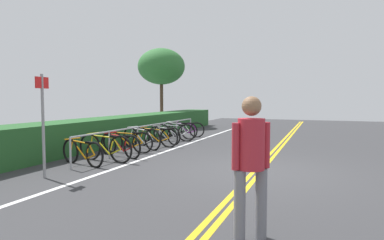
# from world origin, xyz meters

# --- Properties ---
(ground_plane) EXTENTS (39.32, 13.37, 0.05)m
(ground_plane) POSITION_xyz_m (0.00, 0.00, -0.03)
(ground_plane) COLOR #353538
(centre_line_yellow_inner) EXTENTS (35.39, 0.10, 0.00)m
(centre_line_yellow_inner) POSITION_xyz_m (0.00, -0.08, 0.00)
(centre_line_yellow_inner) COLOR gold
(centre_line_yellow_inner) RESTS_ON ground_plane
(centre_line_yellow_outer) EXTENTS (35.39, 0.10, 0.00)m
(centre_line_yellow_outer) POSITION_xyz_m (0.00, 0.08, 0.00)
(centre_line_yellow_outer) COLOR gold
(centre_line_yellow_outer) RESTS_ON ground_plane
(bike_lane_stripe_white) EXTENTS (35.39, 0.12, 0.00)m
(bike_lane_stripe_white) POSITION_xyz_m (0.00, 3.27, 0.00)
(bike_lane_stripe_white) COLOR white
(bike_lane_stripe_white) RESTS_ON ground_plane
(bike_rack) EXTENTS (7.73, 0.05, 0.79)m
(bike_rack) POSITION_xyz_m (2.33, 4.17, 0.60)
(bike_rack) COLOR #9EA0A5
(bike_rack) RESTS_ON ground_plane
(bicycle_0) EXTENTS (0.56, 1.63, 0.69)m
(bicycle_0) POSITION_xyz_m (-0.95, 4.30, 0.32)
(bicycle_0) COLOR black
(bicycle_0) RESTS_ON ground_plane
(bicycle_1) EXTENTS (0.46, 1.81, 0.78)m
(bicycle_1) POSITION_xyz_m (-0.30, 4.08, 0.36)
(bicycle_1) COLOR black
(bicycle_1) RESTS_ON ground_plane
(bicycle_2) EXTENTS (0.61, 1.69, 0.72)m
(bicycle_2) POSITION_xyz_m (0.40, 4.07, 0.34)
(bicycle_2) COLOR black
(bicycle_2) RESTS_ON ground_plane
(bicycle_3) EXTENTS (0.46, 1.68, 0.71)m
(bicycle_3) POSITION_xyz_m (1.14, 4.28, 0.33)
(bicycle_3) COLOR black
(bicycle_3) RESTS_ON ground_plane
(bicycle_4) EXTENTS (0.64, 1.76, 0.76)m
(bicycle_4) POSITION_xyz_m (1.98, 4.28, 0.36)
(bicycle_4) COLOR black
(bicycle_4) RESTS_ON ground_plane
(bicycle_5) EXTENTS (0.46, 1.79, 0.71)m
(bicycle_5) POSITION_xyz_m (2.65, 4.12, 0.33)
(bicycle_5) COLOR black
(bicycle_5) RESTS_ON ground_plane
(bicycle_6) EXTENTS (0.66, 1.60, 0.69)m
(bicycle_6) POSITION_xyz_m (3.47, 4.15, 0.32)
(bicycle_6) COLOR black
(bicycle_6) RESTS_ON ground_plane
(bicycle_7) EXTENTS (0.57, 1.66, 0.73)m
(bicycle_7) POSITION_xyz_m (4.24, 4.10, 0.34)
(bicycle_7) COLOR black
(bicycle_7) RESTS_ON ground_plane
(bicycle_8) EXTENTS (0.46, 1.78, 0.75)m
(bicycle_8) POSITION_xyz_m (5.01, 4.29, 0.35)
(bicycle_8) COLOR black
(bicycle_8) RESTS_ON ground_plane
(bicycle_9) EXTENTS (0.59, 1.58, 0.70)m
(bicycle_9) POSITION_xyz_m (5.73, 4.20, 0.33)
(bicycle_9) COLOR black
(bicycle_9) RESTS_ON ground_plane
(pedestrian) EXTENTS (0.34, 0.40, 1.72)m
(pedestrian) POSITION_xyz_m (-3.81, -0.60, 0.99)
(pedestrian) COLOR slate
(pedestrian) RESTS_ON ground_plane
(sign_post_near) EXTENTS (0.36, 0.06, 2.21)m
(sign_post_near) POSITION_xyz_m (-2.37, 4.10, 1.33)
(sign_post_near) COLOR gray
(sign_post_near) RESTS_ON ground_plane
(hedge_backdrop) EXTENTS (16.68, 1.37, 0.98)m
(hedge_backdrop) POSITION_xyz_m (3.83, 6.04, 0.49)
(hedge_backdrop) COLOR #235626
(hedge_backdrop) RESTS_ON ground_plane
(tree_mid) EXTENTS (2.84, 2.84, 4.71)m
(tree_mid) POSITION_xyz_m (10.36, 7.75, 3.61)
(tree_mid) COLOR #473323
(tree_mid) RESTS_ON ground_plane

